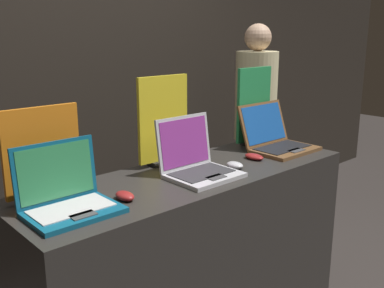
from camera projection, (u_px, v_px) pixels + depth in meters
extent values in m
cube|color=black|center=(69.00, 65.00, 2.97)|extent=(8.00, 0.05, 2.80)
cube|color=#282623|center=(192.00, 260.00, 2.33)|extent=(1.79, 0.57, 0.94)
cube|color=#0F5170|center=(74.00, 212.00, 1.72)|extent=(0.34, 0.24, 0.02)
cube|color=#B7B7B7|center=(71.00, 208.00, 1.73)|extent=(0.30, 0.17, 0.00)
cube|color=#3F3F42|center=(83.00, 215.00, 1.66)|extent=(0.10, 0.05, 0.00)
cube|color=#0F5170|center=(55.00, 172.00, 1.78)|extent=(0.34, 0.04, 0.24)
cube|color=#2D7F4C|center=(56.00, 172.00, 1.77)|extent=(0.31, 0.02, 0.21)
ellipsoid|color=maroon|center=(125.00, 196.00, 1.87)|extent=(0.06, 0.10, 0.04)
cube|color=black|center=(46.00, 195.00, 1.89)|extent=(0.18, 0.07, 0.02)
cube|color=orange|center=(42.00, 151.00, 1.84)|extent=(0.33, 0.02, 0.36)
cube|color=#B7B7BC|center=(204.00, 176.00, 2.15)|extent=(0.33, 0.26, 0.02)
cube|color=#2D2D30|center=(202.00, 172.00, 2.16)|extent=(0.29, 0.18, 0.00)
cube|color=#3F3F42|center=(216.00, 177.00, 2.09)|extent=(0.09, 0.06, 0.00)
cube|color=#B7B7BC|center=(184.00, 142.00, 2.22)|extent=(0.33, 0.05, 0.26)
cube|color=#8C338C|center=(185.00, 142.00, 2.21)|extent=(0.30, 0.04, 0.23)
ellipsoid|color=#B2B2B7|center=(235.00, 165.00, 2.29)|extent=(0.07, 0.10, 0.03)
cube|color=black|center=(164.00, 162.00, 2.37)|extent=(0.17, 0.07, 0.02)
cube|color=gold|center=(163.00, 119.00, 2.31)|extent=(0.31, 0.02, 0.44)
cube|color=brown|center=(285.00, 150.00, 2.61)|extent=(0.38, 0.26, 0.02)
cube|color=black|center=(283.00, 147.00, 2.62)|extent=(0.33, 0.18, 0.00)
cube|color=#3F3F42|center=(296.00, 150.00, 2.55)|extent=(0.11, 0.06, 0.00)
cube|color=brown|center=(263.00, 123.00, 2.70)|extent=(0.38, 0.10, 0.25)
cube|color=#194C99|center=(264.00, 123.00, 2.70)|extent=(0.34, 0.08, 0.21)
ellipsoid|color=maroon|center=(254.00, 157.00, 2.45)|extent=(0.07, 0.12, 0.03)
cube|color=black|center=(253.00, 142.00, 2.79)|extent=(0.16, 0.07, 0.02)
cube|color=#268C4C|center=(254.00, 104.00, 2.73)|extent=(0.28, 0.02, 0.45)
cylinder|color=#282833|center=(253.00, 187.00, 3.60)|extent=(0.25, 0.25, 0.80)
cylinder|color=beige|center=(256.00, 96.00, 3.42)|extent=(0.32, 0.32, 0.67)
sphere|color=tan|center=(258.00, 37.00, 3.31)|extent=(0.20, 0.20, 0.20)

